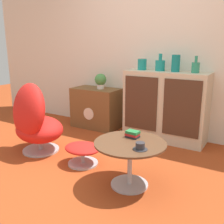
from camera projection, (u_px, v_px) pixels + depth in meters
name	position (u px, v px, depth m)	size (l,w,h in m)	color
ground_plane	(84.00, 178.00, 2.68)	(12.00, 12.00, 0.00)	#9E3D19
wall_back	(154.00, 46.00, 3.77)	(6.40, 0.06, 2.60)	silver
sideboard	(165.00, 106.00, 3.63)	(1.13, 0.41, 0.97)	beige
tv_console	(96.00, 108.00, 4.24)	(0.76, 0.44, 0.64)	brown
egg_chair	(34.00, 120.00, 3.21)	(0.82, 0.79, 0.90)	#B7B7BC
ottoman	(83.00, 150.00, 2.95)	(0.42, 0.36, 0.24)	#B7B7BC
coffee_table	(130.00, 154.00, 2.46)	(0.68, 0.68, 0.44)	#B7B7BC
vase_leftmost	(142.00, 64.00, 3.68)	(0.12, 0.12, 0.15)	teal
vase_inner_left	(160.00, 65.00, 3.55)	(0.13, 0.13, 0.23)	teal
vase_inner_right	(176.00, 63.00, 3.43)	(0.11, 0.11, 0.22)	#147A75
vase_rightmost	(196.00, 67.00, 3.31)	(0.10, 0.10, 0.21)	#2D8E6B
potted_plant	(101.00, 80.00, 4.08)	(0.18, 0.18, 0.24)	silver
teacup	(140.00, 147.00, 2.26)	(0.13, 0.13, 0.06)	#2D2D33
book_stack	(133.00, 134.00, 2.55)	(0.13, 0.10, 0.07)	black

